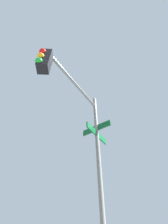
% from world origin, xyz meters
% --- Properties ---
extents(traffic_signal_near, '(2.06, 2.61, 5.57)m').
position_xyz_m(traffic_signal_near, '(-6.26, -6.47, 3.92)').
color(traffic_signal_near, slate).
rests_on(traffic_signal_near, ground_plane).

